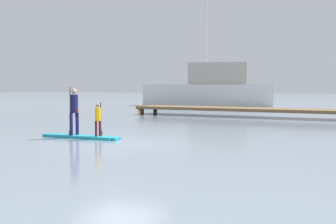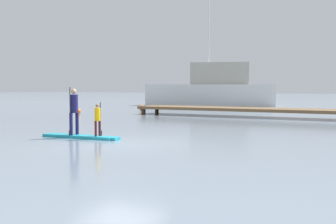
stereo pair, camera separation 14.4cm
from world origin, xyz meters
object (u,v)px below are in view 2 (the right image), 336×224
(paddler_child_solo, at_px, (98,118))
(mooring_buoy_far, at_px, (142,108))
(paddler_adult, at_px, (74,108))
(paddleboard_near, at_px, (81,137))
(fishing_boat_white_large, at_px, (213,89))
(mooring_buoy_near, at_px, (78,111))

(paddler_child_solo, distance_m, mooring_buoy_far, 19.19)
(paddler_adult, relative_size, mooring_buoy_far, 3.96)
(paddler_adult, height_order, mooring_buoy_far, paddler_adult)
(paddleboard_near, distance_m, paddler_adult, 1.05)
(paddler_adult, relative_size, paddler_child_solo, 1.45)
(paddler_adult, relative_size, fishing_boat_white_large, 0.13)
(paddleboard_near, relative_size, paddler_adult, 1.81)
(paddleboard_near, relative_size, fishing_boat_white_large, 0.24)
(paddleboard_near, bearing_deg, mooring_buoy_near, 130.78)
(mooring_buoy_far, bearing_deg, mooring_buoy_near, -101.21)
(paddleboard_near, height_order, mooring_buoy_near, mooring_buoy_near)
(paddler_child_solo, xyz_separation_m, fishing_boat_white_large, (-7.44, 27.92, 0.89))
(mooring_buoy_near, bearing_deg, paddleboard_near, -49.22)
(paddleboard_near, height_order, mooring_buoy_far, mooring_buoy_far)
(paddler_adult, xyz_separation_m, paddler_child_solo, (1.02, 0.07, -0.31))
(mooring_buoy_near, xyz_separation_m, mooring_buoy_far, (1.22, 6.15, 0.04))
(mooring_buoy_far, bearing_deg, paddler_adult, -65.20)
(mooring_buoy_near, bearing_deg, mooring_buoy_far, 78.79)
(paddler_adult, xyz_separation_m, mooring_buoy_near, (-9.10, 10.92, -0.88))
(paddler_child_solo, relative_size, mooring_buoy_near, 3.28)
(paddleboard_near, bearing_deg, paddler_adult, -175.82)
(mooring_buoy_near, bearing_deg, paddler_child_solo, -46.97)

